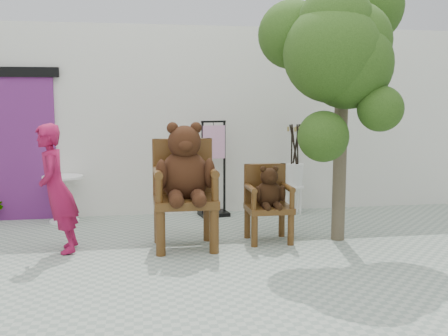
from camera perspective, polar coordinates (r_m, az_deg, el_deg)
name	(u,v)px	position (r m, az deg, el deg)	size (l,w,h in m)	color
ground_plane	(241,260)	(6.17, 1.87, -9.94)	(60.00, 60.00, 0.00)	#929D8D
back_wall	(206,120)	(8.95, -2.01, 5.27)	(9.00, 1.00, 3.00)	silver
doorway	(15,144)	(8.57, -21.83, 2.39)	(1.40, 0.11, 2.33)	#662267
chair_big	(185,176)	(6.50, -4.31, -0.91)	(0.77, 0.83, 1.57)	#43270E
chair_small	(268,196)	(6.85, 4.84, -3.03)	(0.57, 0.54, 1.00)	#43270E
person	(57,189)	(6.60, -17.74, -2.20)	(0.57, 0.37, 1.56)	maroon
cafe_table	(63,193)	(8.26, -17.08, -2.65)	(0.60, 0.60, 0.70)	white
display_stand	(214,179)	(8.30, -1.13, -1.25)	(0.50, 0.42, 1.51)	black
stool_bucket	(294,174)	(8.52, 7.66, -0.69)	(0.32, 0.32, 1.45)	white
tree	(341,47)	(6.76, 12.65, 12.72)	(2.02, 1.82, 3.58)	#423828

